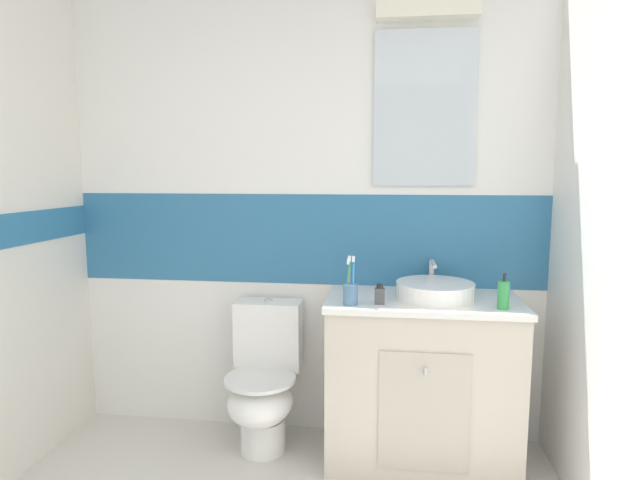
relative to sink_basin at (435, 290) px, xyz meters
The scene contains 7 objects.
wall_back_tiled 0.83m from the sink_basin, 155.80° to the left, with size 3.20×0.20×2.50m.
vanity_cabinet 0.47m from the sink_basin, behind, with size 0.95×0.53×0.85m.
sink_basin is the anchor object (origin of this frame).
toilet 1.03m from the sink_basin, behind, with size 0.37×0.50×0.79m.
toothbrush_cup 0.44m from the sink_basin, 157.29° to the right, with size 0.07×0.07×0.23m.
soap_dispenser 0.33m from the sink_basin, 28.73° to the right, with size 0.05×0.05×0.17m.
perfume_flask_small 0.30m from the sink_basin, 152.41° to the right, with size 0.05×0.03×0.10m.
Camera 1 is at (0.45, -0.40, 1.47)m, focal length 28.97 mm.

